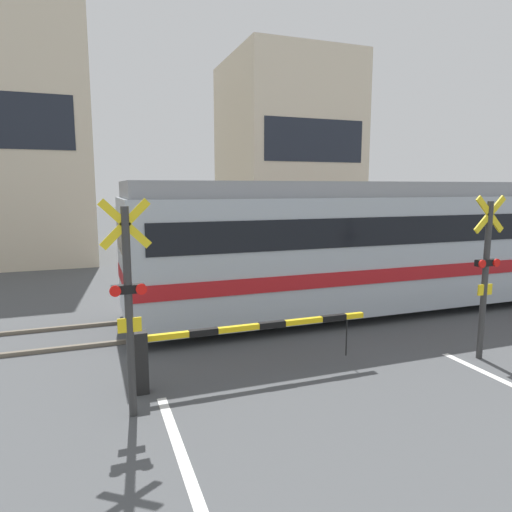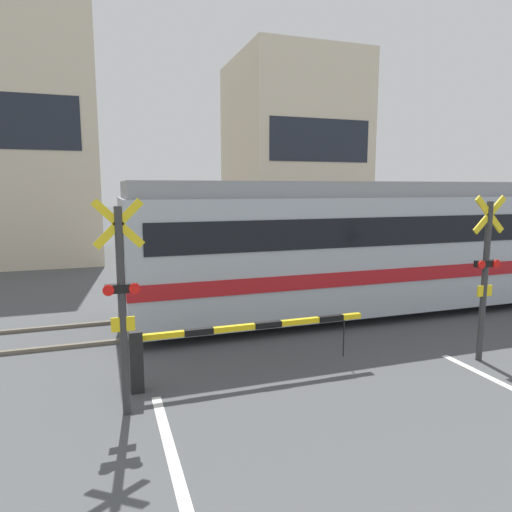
# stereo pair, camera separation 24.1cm
# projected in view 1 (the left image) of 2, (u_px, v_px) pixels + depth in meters

# --- Properties ---
(rail_track_near) EXTENTS (50.00, 0.10, 0.08)m
(rail_track_near) POSITION_uv_depth(u_px,v_px,m) (263.00, 326.00, 10.41)
(rail_track_near) COLOR #6B6051
(rail_track_near) RESTS_ON ground_plane
(rail_track_far) EXTENTS (50.00, 0.10, 0.08)m
(rail_track_far) POSITION_uv_depth(u_px,v_px,m) (243.00, 310.00, 11.74)
(rail_track_far) COLOR #6B6051
(rail_track_far) RESTS_ON ground_plane
(commuter_train) EXTENTS (16.59, 3.06, 3.31)m
(commuter_train) POSITION_uv_depth(u_px,v_px,m) (432.00, 239.00, 12.62)
(commuter_train) COLOR #ADB7C1
(commuter_train) RESTS_ON ground_plane
(crossing_barrier_near) EXTENTS (4.07, 0.20, 0.99)m
(crossing_barrier_near) POSITION_uv_depth(u_px,v_px,m) (212.00, 341.00, 7.41)
(crossing_barrier_near) COLOR black
(crossing_barrier_near) RESTS_ON ground_plane
(crossing_barrier_far) EXTENTS (4.07, 0.20, 0.99)m
(crossing_barrier_far) POSITION_uv_depth(u_px,v_px,m) (276.00, 267.00, 14.32)
(crossing_barrier_far) COLOR black
(crossing_barrier_far) RESTS_ON ground_plane
(crossing_signal_left) EXTENTS (0.68, 0.15, 3.04)m
(crossing_signal_left) POSITION_uv_depth(u_px,v_px,m) (128.00, 300.00, 6.18)
(crossing_signal_left) COLOR #333333
(crossing_signal_left) RESTS_ON ground_plane
(crossing_signal_right) EXTENTS (0.68, 0.15, 3.04)m
(crossing_signal_right) POSITION_uv_depth(u_px,v_px,m) (486.00, 271.00, 8.33)
(crossing_signal_right) COLOR #333333
(crossing_signal_right) RESTS_ON ground_plane
(building_right_of_street) EXTENTS (5.90, 6.67, 9.65)m
(building_right_of_street) POSITION_uv_depth(u_px,v_px,m) (285.00, 156.00, 23.96)
(building_right_of_street) COLOR beige
(building_right_of_street) RESTS_ON ground_plane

